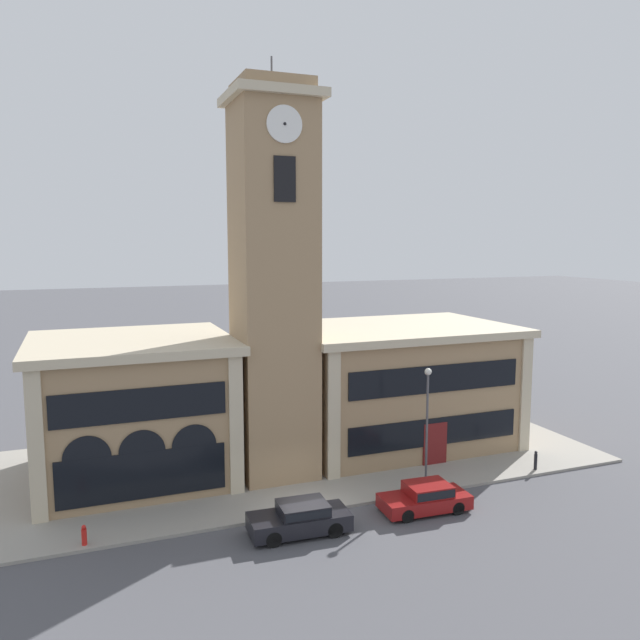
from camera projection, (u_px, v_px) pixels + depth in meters
The scene contains 10 objects.
ground_plane at pixel (309, 515), 29.24m from camera, with size 300.00×300.00×0.00m, color #4C4C51.
sidewalk_kerb at pixel (266, 462), 35.97m from camera, with size 38.81×14.58×0.15m.
clock_tower at pixel (274, 285), 32.87m from camera, with size 4.65×4.65×22.01m.
town_hall_left_wing at pixel (133, 408), 33.53m from camera, with size 10.49×9.87×7.62m.
town_hall_right_wing at pixel (397, 384), 39.29m from camera, with size 13.83×9.87×7.51m.
parked_car_near at pixel (300, 517), 27.32m from camera, with size 4.50×2.10×1.39m.
parked_car_mid at pixel (426, 497), 29.59m from camera, with size 4.32×2.08×1.34m.
street_lamp at pixel (427, 410), 31.78m from camera, with size 0.36×0.36×6.22m.
bollard at pixel (536, 460), 34.55m from camera, with size 0.18×0.18×1.06m.
fire_hydrant at pixel (84, 535), 26.02m from camera, with size 0.22×0.22×0.87m.
Camera 1 is at (-9.60, -26.12, 12.84)m, focal length 35.00 mm.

